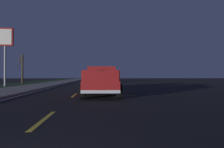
% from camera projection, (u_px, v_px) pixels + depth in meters
% --- Properties ---
extents(ground, '(144.00, 144.00, 0.00)m').
position_uv_depth(ground, '(88.00, 84.00, 28.08)').
color(ground, black).
extents(sidewalk_shoulder, '(108.00, 4.00, 0.12)m').
position_uv_depth(sidewalk_shoulder, '(48.00, 84.00, 27.68)').
color(sidewalk_shoulder, gray).
rests_on(sidewalk_shoulder, ground).
extents(grass_verge, '(108.00, 6.00, 0.01)m').
position_uv_depth(grass_verge, '(13.00, 85.00, 27.33)').
color(grass_verge, '#1E3819').
rests_on(grass_verge, ground).
extents(lane_markings, '(108.00, 3.54, 0.01)m').
position_uv_depth(lane_markings, '(72.00, 84.00, 29.64)').
color(lane_markings, yellow).
rests_on(lane_markings, ground).
extents(pickup_truck, '(5.48, 2.40, 1.87)m').
position_uv_depth(pickup_truck, '(102.00, 80.00, 12.39)').
color(pickup_truck, maroon).
rests_on(pickup_truck, ground).
extents(sedan_blue, '(4.44, 2.08, 1.54)m').
position_uv_depth(sedan_blue, '(100.00, 78.00, 38.54)').
color(sedan_blue, navy).
rests_on(sedan_blue, ground).
extents(sedan_tan, '(4.44, 2.09, 1.54)m').
position_uv_depth(sedan_tan, '(103.00, 81.00, 19.01)').
color(sedan_tan, '#9E845B').
rests_on(sedan_tan, ground).
extents(gas_price_sign, '(0.27, 1.90, 7.07)m').
position_uv_depth(gas_price_sign, '(5.00, 42.00, 23.21)').
color(gas_price_sign, '#99999E').
rests_on(gas_price_sign, ground).
extents(bare_tree_far, '(1.12, 1.39, 4.91)m').
position_uv_depth(bare_tree_far, '(22.00, 68.00, 31.18)').
color(bare_tree_far, '#423323').
rests_on(bare_tree_far, ground).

